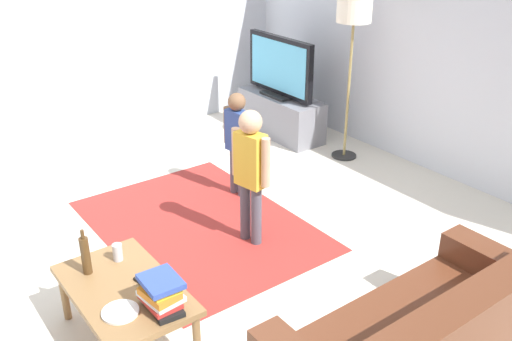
# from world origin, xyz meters

# --- Properties ---
(ground) EXTENTS (7.80, 7.80, 0.00)m
(ground) POSITION_xyz_m (0.00, 0.00, 0.00)
(ground) COLOR beige
(wall_back) EXTENTS (6.00, 0.12, 2.70)m
(wall_back) POSITION_xyz_m (0.00, 3.00, 1.35)
(wall_back) COLOR silver
(wall_back) RESTS_ON ground
(wall_left) EXTENTS (0.12, 6.00, 2.70)m
(wall_left) POSITION_xyz_m (-3.00, 0.00, 1.35)
(wall_left) COLOR silver
(wall_left) RESTS_ON ground
(area_rug) EXTENTS (2.20, 1.60, 0.01)m
(area_rug) POSITION_xyz_m (-0.49, 0.34, 0.00)
(area_rug) COLOR #9E2D28
(area_rug) RESTS_ON ground
(tv_stand) EXTENTS (1.20, 0.44, 0.50)m
(tv_stand) POSITION_xyz_m (-1.79, 2.30, 0.24)
(tv_stand) COLOR slate
(tv_stand) RESTS_ON ground
(tv) EXTENTS (1.10, 0.28, 0.71)m
(tv) POSITION_xyz_m (-1.79, 2.28, 0.85)
(tv) COLOR black
(tv) RESTS_ON tv_stand
(floor_lamp) EXTENTS (0.36, 0.36, 1.78)m
(floor_lamp) POSITION_xyz_m (-0.82, 2.45, 1.54)
(floor_lamp) COLOR #262626
(floor_lamp) RESTS_ON ground
(child_near_tv) EXTENTS (0.34, 0.17, 1.03)m
(child_near_tv) POSITION_xyz_m (-0.78, 0.96, 0.62)
(child_near_tv) COLOR #4C4C59
(child_near_tv) RESTS_ON ground
(child_center) EXTENTS (0.38, 0.19, 1.16)m
(child_center) POSITION_xyz_m (-0.02, 0.56, 0.70)
(child_center) COLOR #4C4C59
(child_center) RESTS_ON ground
(coffee_table) EXTENTS (1.00, 0.60, 0.42)m
(coffee_table) POSITION_xyz_m (0.49, -0.79, 0.37)
(coffee_table) COLOR olive
(coffee_table) RESTS_ON ground
(book_stack) EXTENTS (0.30, 0.22, 0.21)m
(book_stack) POSITION_xyz_m (0.81, -0.69, 0.53)
(book_stack) COLOR black
(book_stack) RESTS_ON coffee_table
(bottle) EXTENTS (0.06, 0.06, 0.32)m
(bottle) POSITION_xyz_m (0.21, -0.91, 0.56)
(bottle) COLOR #4C3319
(bottle) RESTS_ON coffee_table
(tv_remote) EXTENTS (0.18, 0.08, 0.02)m
(tv_remote) POSITION_xyz_m (0.54, -0.67, 0.43)
(tv_remote) COLOR black
(tv_remote) RESTS_ON coffee_table
(soda_can) EXTENTS (0.07, 0.07, 0.12)m
(soda_can) POSITION_xyz_m (0.19, -0.69, 0.48)
(soda_can) COLOR silver
(soda_can) RESTS_ON coffee_table
(plate) EXTENTS (0.22, 0.22, 0.02)m
(plate) POSITION_xyz_m (0.71, -0.91, 0.43)
(plate) COLOR white
(plate) RESTS_ON coffee_table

